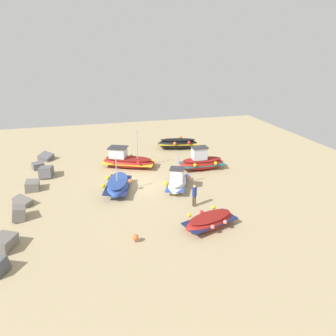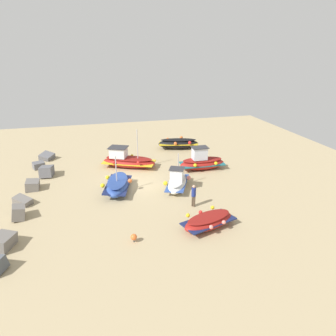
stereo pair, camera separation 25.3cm
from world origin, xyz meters
TOP-DOWN VIEW (x-y plane):
  - ground_plane at (0.00, 0.00)m, footprint 46.29×46.29m
  - fishing_boat_0 at (1.92, -6.67)m, footprint 2.08×4.28m
  - fishing_boat_1 at (-7.68, -3.58)m, footprint 2.52×3.88m
  - fishing_boat_2 at (4.23, -0.04)m, footprint 3.75×5.34m
  - fishing_boat_3 at (-0.87, 1.41)m, footprint 4.38×2.74m
  - fishing_boat_4 at (-1.56, -3.28)m, footprint 4.05×2.90m
  - fishing_boat_5 at (8.51, -6.31)m, footprint 2.67×4.70m
  - person_walking at (-4.81, -3.55)m, footprint 0.32×0.32m
  - breakwater_rocks at (-0.36, 8.01)m, footprint 18.82×2.76m
  - mooring_buoy_0 at (-8.09, 1.24)m, footprint 0.38×0.38m

SIDE VIEW (x-z plane):
  - ground_plane at x=0.00m, z-range 0.00..0.00m
  - mooring_buoy_0 at x=-8.09m, z-range 0.06..0.58m
  - breakwater_rocks at x=-0.36m, z-range -0.23..0.98m
  - fishing_boat_1 at x=-7.68m, z-range 0.00..0.89m
  - fishing_boat_3 at x=-0.87m, z-range -0.98..2.08m
  - fishing_boat_4 at x=-1.56m, z-range -0.85..2.00m
  - fishing_boat_5 at x=8.51m, z-range 0.00..1.25m
  - fishing_boat_2 at x=4.23m, z-range -1.20..2.52m
  - fishing_boat_0 at x=1.92m, z-range -0.40..1.83m
  - person_walking at x=-4.81m, z-range 0.13..1.80m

